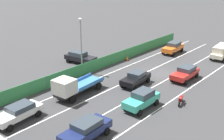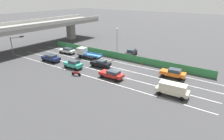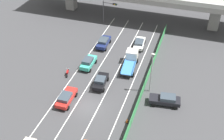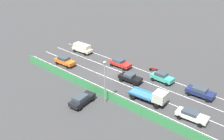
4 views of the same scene
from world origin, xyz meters
name	(u,v)px [view 2 (image 2 of 4)]	position (x,y,z in m)	size (l,w,h in m)	color
ground_plane	(121,73)	(0.00, 0.00, 0.00)	(300.00, 300.00, 0.00)	#38383A
lane_line_left_edge	(82,74)	(-5.07, 5.63, 0.00)	(0.14, 47.26, 0.01)	silver
lane_line_mid_left	(94,69)	(-1.69, 5.63, 0.00)	(0.14, 47.26, 0.01)	silver
lane_line_mid_right	(104,65)	(1.69, 5.63, 0.00)	(0.14, 47.26, 0.01)	silver
lane_line_right_edge	(112,61)	(5.07, 5.63, 0.00)	(0.14, 47.26, 0.01)	silver
elevated_overpass	(25,29)	(0.00, 31.26, 5.80)	(52.45, 9.54, 7.45)	gray
green_fence	(118,55)	(7.26, 5.63, 0.77)	(0.10, 43.36, 1.54)	#338447
car_van_cream	(173,89)	(-3.46, -11.35, 1.17)	(2.28, 4.95, 2.03)	beige
car_hatchback_white	(67,50)	(3.40, 18.83, 0.86)	(2.31, 4.68, 1.50)	silver
car_sedan_red	(112,74)	(-3.34, -0.12, 0.90)	(2.12, 4.61, 1.61)	red
car_sedan_black	(101,63)	(0.24, 5.27, 0.87)	(2.29, 4.45, 1.57)	black
car_taxi_orange	(173,73)	(3.44, -9.20, 0.96)	(2.18, 4.65, 1.74)	orange
car_sedan_navy	(51,58)	(-3.38, 16.97, 0.92)	(2.21, 4.71, 1.64)	navy
car_taxi_teal	(73,64)	(-3.60, 9.53, 0.97)	(1.93, 4.22, 1.77)	teal
flatbed_truck_blue	(86,53)	(3.40, 12.42, 1.24)	(2.70, 6.43, 2.38)	black
motorcycle	(76,73)	(-6.13, 6.23, 0.46)	(0.76, 1.90, 0.93)	black
parked_sedan_dark	(131,52)	(11.01, 4.07, 0.94)	(4.83, 2.51, 1.68)	black
traffic_light	(16,42)	(-5.66, 26.58, 3.64)	(3.31, 0.66, 5.11)	#47474C
street_lamp	(117,40)	(8.15, 6.40, 4.35)	(0.60, 0.36, 7.16)	gray
traffic_cone	(142,63)	(6.56, -1.29, 0.33)	(0.47, 0.47, 0.70)	orange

